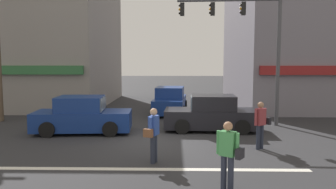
{
  "coord_description": "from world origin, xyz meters",
  "views": [
    {
      "loc": [
        0.66,
        -12.55,
        3.04
      ],
      "look_at": [
        0.34,
        2.0,
        1.6
      ],
      "focal_mm": 35.0,
      "sensor_mm": 36.0,
      "label": 1
    }
  ],
  "objects_px": {
    "pedestrian_mid_crossing": "(261,122)",
    "traffic_light_mast": "(251,35)",
    "sedan_waiting_far": "(211,115)",
    "sedan_crossing_leftbound": "(82,116)",
    "utility_pole_far_right": "(308,43)",
    "pedestrian_far_side": "(153,132)",
    "sedan_approaching_near": "(170,101)",
    "street_tree": "(289,50)",
    "pedestrian_foreground_with_bag": "(228,152)"
  },
  "relations": [
    {
      "from": "traffic_light_mast",
      "to": "pedestrian_foreground_with_bag",
      "type": "height_order",
      "value": "traffic_light_mast"
    },
    {
      "from": "sedan_crossing_leftbound",
      "to": "sedan_approaching_near",
      "type": "bearing_deg",
      "value": 56.05
    },
    {
      "from": "traffic_light_mast",
      "to": "pedestrian_far_side",
      "type": "bearing_deg",
      "value": -124.75
    },
    {
      "from": "street_tree",
      "to": "pedestrian_mid_crossing",
      "type": "bearing_deg",
      "value": -114.05
    },
    {
      "from": "traffic_light_mast",
      "to": "pedestrian_far_side",
      "type": "xyz_separation_m",
      "value": [
        -4.23,
        -6.1,
        -3.35
      ]
    },
    {
      "from": "traffic_light_mast",
      "to": "sedan_approaching_near",
      "type": "xyz_separation_m",
      "value": [
        -3.88,
        3.58,
        -3.59
      ]
    },
    {
      "from": "utility_pole_far_right",
      "to": "pedestrian_mid_crossing",
      "type": "distance_m",
      "value": 9.44
    },
    {
      "from": "sedan_waiting_far",
      "to": "pedestrian_foreground_with_bag",
      "type": "xyz_separation_m",
      "value": [
        -0.37,
        -6.97,
        0.24
      ]
    },
    {
      "from": "traffic_light_mast",
      "to": "utility_pole_far_right",
      "type": "bearing_deg",
      "value": 38.79
    },
    {
      "from": "utility_pole_far_right",
      "to": "pedestrian_far_side",
      "type": "xyz_separation_m",
      "value": [
        -8.22,
        -9.31,
        -3.15
      ]
    },
    {
      "from": "traffic_light_mast",
      "to": "sedan_crossing_leftbound",
      "type": "distance_m",
      "value": 8.6
    },
    {
      "from": "utility_pole_far_right",
      "to": "sedan_crossing_leftbound",
      "type": "xyz_separation_m",
      "value": [
        -11.56,
        -5.12,
        -3.39
      ]
    },
    {
      "from": "sedan_waiting_far",
      "to": "pedestrian_mid_crossing",
      "type": "bearing_deg",
      "value": -66.32
    },
    {
      "from": "utility_pole_far_right",
      "to": "sedan_crossing_leftbound",
      "type": "height_order",
      "value": "utility_pole_far_right"
    },
    {
      "from": "sedan_approaching_near",
      "to": "pedestrian_foreground_with_bag",
      "type": "bearing_deg",
      "value": -82.56
    },
    {
      "from": "street_tree",
      "to": "sedan_waiting_far",
      "type": "xyz_separation_m",
      "value": [
        -5.31,
        -5.69,
        -3.07
      ]
    },
    {
      "from": "pedestrian_foreground_with_bag",
      "to": "pedestrian_mid_crossing",
      "type": "height_order",
      "value": "same"
    },
    {
      "from": "utility_pole_far_right",
      "to": "sedan_waiting_far",
      "type": "height_order",
      "value": "utility_pole_far_right"
    },
    {
      "from": "sedan_approaching_near",
      "to": "street_tree",
      "type": "bearing_deg",
      "value": 6.46
    },
    {
      "from": "utility_pole_far_right",
      "to": "sedan_approaching_near",
      "type": "bearing_deg",
      "value": 177.29
    },
    {
      "from": "pedestrian_foreground_with_bag",
      "to": "traffic_light_mast",
      "type": "bearing_deg",
      "value": 74.24
    },
    {
      "from": "sedan_approaching_near",
      "to": "pedestrian_far_side",
      "type": "bearing_deg",
      "value": -92.1
    },
    {
      "from": "pedestrian_foreground_with_bag",
      "to": "street_tree",
      "type": "bearing_deg",
      "value": 65.83
    },
    {
      "from": "traffic_light_mast",
      "to": "pedestrian_mid_crossing",
      "type": "height_order",
      "value": "traffic_light_mast"
    },
    {
      "from": "traffic_light_mast",
      "to": "pedestrian_mid_crossing",
      "type": "distance_m",
      "value": 5.58
    },
    {
      "from": "utility_pole_far_right",
      "to": "pedestrian_mid_crossing",
      "type": "height_order",
      "value": "utility_pole_far_right"
    },
    {
      "from": "sedan_waiting_far",
      "to": "pedestrian_foreground_with_bag",
      "type": "bearing_deg",
      "value": -93.04
    },
    {
      "from": "pedestrian_mid_crossing",
      "to": "pedestrian_far_side",
      "type": "relative_size",
      "value": 1.0
    },
    {
      "from": "street_tree",
      "to": "traffic_light_mast",
      "type": "relative_size",
      "value": 0.92
    },
    {
      "from": "utility_pole_far_right",
      "to": "sedan_approaching_near",
      "type": "height_order",
      "value": "utility_pole_far_right"
    },
    {
      "from": "sedan_waiting_far",
      "to": "pedestrian_mid_crossing",
      "type": "height_order",
      "value": "pedestrian_mid_crossing"
    },
    {
      "from": "pedestrian_mid_crossing",
      "to": "sedan_waiting_far",
      "type": "bearing_deg",
      "value": 113.68
    },
    {
      "from": "utility_pole_far_right",
      "to": "sedan_approaching_near",
      "type": "xyz_separation_m",
      "value": [
        -7.87,
        0.37,
        -3.39
      ]
    },
    {
      "from": "sedan_waiting_far",
      "to": "sedan_crossing_leftbound",
      "type": "bearing_deg",
      "value": -173.67
    },
    {
      "from": "traffic_light_mast",
      "to": "pedestrian_far_side",
      "type": "height_order",
      "value": "traffic_light_mast"
    },
    {
      "from": "street_tree",
      "to": "traffic_light_mast",
      "type": "xyz_separation_m",
      "value": [
        -3.35,
        -4.4,
        0.52
      ]
    },
    {
      "from": "traffic_light_mast",
      "to": "pedestrian_mid_crossing",
      "type": "bearing_deg",
      "value": -97.56
    },
    {
      "from": "pedestrian_foreground_with_bag",
      "to": "sedan_crossing_leftbound",
      "type": "bearing_deg",
      "value": 129.55
    },
    {
      "from": "street_tree",
      "to": "sedan_waiting_far",
      "type": "bearing_deg",
      "value": -133.04
    },
    {
      "from": "utility_pole_far_right",
      "to": "pedestrian_far_side",
      "type": "bearing_deg",
      "value": -131.45
    },
    {
      "from": "street_tree",
      "to": "pedestrian_far_side",
      "type": "bearing_deg",
      "value": -125.84
    },
    {
      "from": "sedan_approaching_near",
      "to": "sedan_crossing_leftbound",
      "type": "bearing_deg",
      "value": -123.95
    },
    {
      "from": "pedestrian_mid_crossing",
      "to": "traffic_light_mast",
      "type": "bearing_deg",
      "value": 82.44
    },
    {
      "from": "utility_pole_far_right",
      "to": "pedestrian_far_side",
      "type": "relative_size",
      "value": 4.73
    },
    {
      "from": "sedan_crossing_leftbound",
      "to": "pedestrian_far_side",
      "type": "xyz_separation_m",
      "value": [
        3.34,
        -4.19,
        0.24
      ]
    },
    {
      "from": "traffic_light_mast",
      "to": "pedestrian_foreground_with_bag",
      "type": "bearing_deg",
      "value": -105.76
    },
    {
      "from": "street_tree",
      "to": "sedan_waiting_far",
      "type": "relative_size",
      "value": 1.36
    },
    {
      "from": "sedan_waiting_far",
      "to": "sedan_approaching_near",
      "type": "xyz_separation_m",
      "value": [
        -1.92,
        4.87,
        0.0
      ]
    },
    {
      "from": "street_tree",
      "to": "sedan_waiting_far",
      "type": "distance_m",
      "value": 8.37
    },
    {
      "from": "street_tree",
      "to": "sedan_approaching_near",
      "type": "xyz_separation_m",
      "value": [
        -7.23,
        -0.82,
        -3.07
      ]
    }
  ]
}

